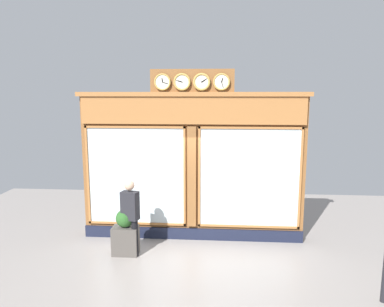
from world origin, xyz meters
The scene contains 5 objects.
ground_plane centered at (0.00, 2.80, 0.00)m, with size 14.00×14.00×0.00m, color gray.
shop_facade centered at (0.00, -0.12, 1.80)m, with size 5.39×0.42×4.06m.
pedestrian centered at (1.26, 0.98, 0.93)m, with size 0.41×0.31×1.69m.
planter_box centered at (1.40, 0.94, 0.31)m, with size 0.56×0.36×0.63m, color #4C4742.
planter_shrub centered at (1.40, 0.94, 0.83)m, with size 0.39×0.39×0.39m, color #285623.
Camera 1 is at (-0.61, 8.28, 3.52)m, focal length 33.64 mm.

